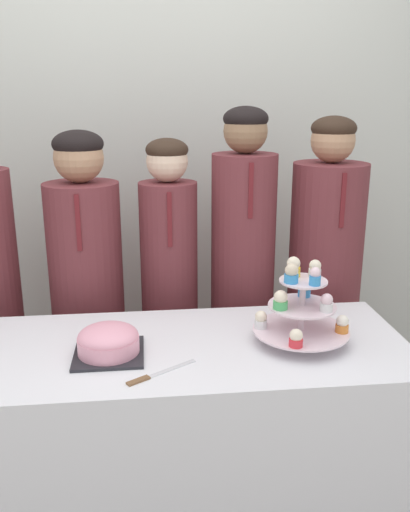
{
  "coord_description": "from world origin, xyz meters",
  "views": [
    {
      "loc": [
        -0.02,
        -1.31,
        1.56
      ],
      "look_at": [
        0.17,
        0.34,
        1.06
      ],
      "focal_mm": 38.0,
      "sensor_mm": 36.0,
      "label": 1
    }
  ],
  "objects_px": {
    "cupcake_stand": "(301,306)",
    "student_3": "(242,291)",
    "round_cake": "(108,341)",
    "cake_knife": "(151,376)",
    "student_2": "(170,306)",
    "student_1": "(89,308)",
    "student_4": "(323,295)"
  },
  "relations": [
    {
      "from": "student_1",
      "to": "student_4",
      "type": "relative_size",
      "value": 0.97
    },
    {
      "from": "round_cake",
      "to": "student_4",
      "type": "bearing_deg",
      "value": 34.31
    },
    {
      "from": "student_1",
      "to": "student_4",
      "type": "bearing_deg",
      "value": 0.0
    },
    {
      "from": "round_cake",
      "to": "cake_knife",
      "type": "bearing_deg",
      "value": -50.4
    },
    {
      "from": "student_2",
      "to": "student_4",
      "type": "distance_m",
      "value": 0.69
    },
    {
      "from": "cupcake_stand",
      "to": "student_1",
      "type": "height_order",
      "value": "student_1"
    },
    {
      "from": "round_cake",
      "to": "student_3",
      "type": "relative_size",
      "value": 0.14
    },
    {
      "from": "round_cake",
      "to": "student_1",
      "type": "distance_m",
      "value": 0.65
    },
    {
      "from": "cake_knife",
      "to": "student_2",
      "type": "xyz_separation_m",
      "value": [
        0.09,
        0.78,
        -0.09
      ]
    },
    {
      "from": "cake_knife",
      "to": "student_4",
      "type": "height_order",
      "value": "student_4"
    },
    {
      "from": "cupcake_stand",
      "to": "student_3",
      "type": "height_order",
      "value": "student_3"
    },
    {
      "from": "round_cake",
      "to": "student_2",
      "type": "bearing_deg",
      "value": 70.24
    },
    {
      "from": "round_cake",
      "to": "student_1",
      "type": "relative_size",
      "value": 0.15
    },
    {
      "from": "student_1",
      "to": "student_2",
      "type": "xyz_separation_m",
      "value": [
        0.35,
        -0.0,
        -0.0
      ]
    },
    {
      "from": "cupcake_stand",
      "to": "student_3",
      "type": "relative_size",
      "value": 0.21
    },
    {
      "from": "cupcake_stand",
      "to": "student_3",
      "type": "bearing_deg",
      "value": 98.22
    },
    {
      "from": "student_2",
      "to": "student_1",
      "type": "bearing_deg",
      "value": 180.0
    },
    {
      "from": "student_2",
      "to": "round_cake",
      "type": "bearing_deg",
      "value": -109.76
    },
    {
      "from": "cake_knife",
      "to": "student_3",
      "type": "height_order",
      "value": "student_3"
    },
    {
      "from": "round_cake",
      "to": "cake_knife",
      "type": "distance_m",
      "value": 0.21
    },
    {
      "from": "student_2",
      "to": "student_3",
      "type": "relative_size",
      "value": 0.92
    },
    {
      "from": "student_3",
      "to": "cupcake_stand",
      "type": "bearing_deg",
      "value": -81.78
    },
    {
      "from": "student_1",
      "to": "student_3",
      "type": "relative_size",
      "value": 0.94
    },
    {
      "from": "cake_knife",
      "to": "student_1",
      "type": "height_order",
      "value": "student_1"
    },
    {
      "from": "cake_knife",
      "to": "student_4",
      "type": "distance_m",
      "value": 1.11
    },
    {
      "from": "cupcake_stand",
      "to": "student_2",
      "type": "height_order",
      "value": "student_2"
    },
    {
      "from": "cake_knife",
      "to": "student_1",
      "type": "relative_size",
      "value": 0.15
    },
    {
      "from": "student_1",
      "to": "student_4",
      "type": "height_order",
      "value": "student_4"
    },
    {
      "from": "student_3",
      "to": "student_1",
      "type": "bearing_deg",
      "value": 180.0
    },
    {
      "from": "cake_knife",
      "to": "student_1",
      "type": "xyz_separation_m",
      "value": [
        -0.26,
        0.78,
        -0.09
      ]
    },
    {
      "from": "cake_knife",
      "to": "student_2",
      "type": "bearing_deg",
      "value": 50.76
    },
    {
      "from": "student_1",
      "to": "student_4",
      "type": "xyz_separation_m",
      "value": [
        1.04,
        0.0,
        0.01
      ]
    }
  ]
}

